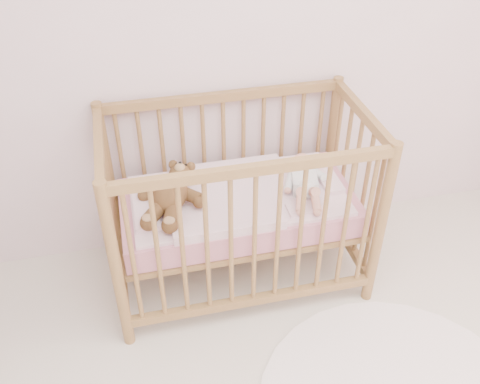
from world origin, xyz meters
name	(u,v)px	position (x,y,z in m)	size (l,w,h in m)	color
wall_back	(246,18)	(0.00, 2.00, 1.35)	(4.00, 0.02, 2.70)	silver
crib	(238,205)	(-0.14, 1.60, 0.50)	(1.36, 0.76, 1.00)	olive
mattress	(238,207)	(-0.14, 1.60, 0.49)	(1.22, 0.62, 0.13)	#C97D93
blanket	(238,196)	(-0.14, 1.60, 0.56)	(1.10, 0.58, 0.06)	#F4A8BA
baby	(304,177)	(0.22, 1.58, 0.64)	(0.24, 0.49, 0.12)	white
teddy_bear	(171,194)	(-0.48, 1.58, 0.65)	(0.37, 0.52, 0.14)	brown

